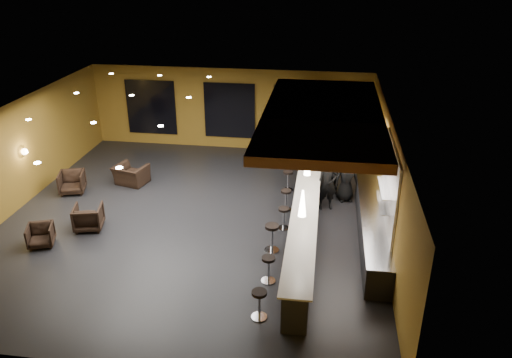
# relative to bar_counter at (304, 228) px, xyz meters

# --- Properties ---
(floor) EXTENTS (12.00, 13.00, 0.10)m
(floor) POSITION_rel_bar_counter_xyz_m (-3.65, 1.00, -0.55)
(floor) COLOR black
(floor) RESTS_ON ground
(ceiling) EXTENTS (12.00, 13.00, 0.10)m
(ceiling) POSITION_rel_bar_counter_xyz_m (-3.65, 1.00, 3.05)
(ceiling) COLOR black
(wall_back) EXTENTS (12.00, 0.10, 3.50)m
(wall_back) POSITION_rel_bar_counter_xyz_m (-3.65, 7.55, 1.25)
(wall_back) COLOR olive
(wall_back) RESTS_ON floor
(wall_front) EXTENTS (12.00, 0.10, 3.50)m
(wall_front) POSITION_rel_bar_counter_xyz_m (-3.65, -5.55, 1.25)
(wall_front) COLOR olive
(wall_front) RESTS_ON floor
(wall_left) EXTENTS (0.10, 13.00, 3.50)m
(wall_left) POSITION_rel_bar_counter_xyz_m (-9.70, 1.00, 1.25)
(wall_left) COLOR olive
(wall_left) RESTS_ON floor
(wall_right) EXTENTS (0.10, 13.00, 3.50)m
(wall_right) POSITION_rel_bar_counter_xyz_m (2.40, 1.00, 1.25)
(wall_right) COLOR olive
(wall_right) RESTS_ON floor
(wood_soffit) EXTENTS (3.60, 8.00, 0.28)m
(wood_soffit) POSITION_rel_bar_counter_xyz_m (0.35, 2.00, 2.86)
(wood_soffit) COLOR #99572D
(wood_soffit) RESTS_ON ceiling
(window_left) EXTENTS (2.20, 0.06, 2.40)m
(window_left) POSITION_rel_bar_counter_xyz_m (-7.15, 7.44, 1.20)
(window_left) COLOR black
(window_left) RESTS_ON wall_back
(window_center) EXTENTS (2.20, 0.06, 2.40)m
(window_center) POSITION_rel_bar_counter_xyz_m (-3.65, 7.44, 1.20)
(window_center) COLOR black
(window_center) RESTS_ON wall_back
(window_right) EXTENTS (2.20, 0.06, 2.40)m
(window_right) POSITION_rel_bar_counter_xyz_m (-0.65, 7.44, 1.20)
(window_right) COLOR black
(window_right) RESTS_ON wall_back
(tile_backsplash) EXTENTS (0.06, 3.20, 2.40)m
(tile_backsplash) POSITION_rel_bar_counter_xyz_m (2.31, 0.00, 1.50)
(tile_backsplash) COLOR white
(tile_backsplash) RESTS_ON wall_right
(bar_counter) EXTENTS (0.60, 8.00, 1.00)m
(bar_counter) POSITION_rel_bar_counter_xyz_m (0.00, 0.00, 0.00)
(bar_counter) COLOR black
(bar_counter) RESTS_ON floor
(bar_top) EXTENTS (0.78, 8.10, 0.05)m
(bar_top) POSITION_rel_bar_counter_xyz_m (0.00, 0.00, 0.52)
(bar_top) COLOR silver
(bar_top) RESTS_ON bar_counter
(prep_counter) EXTENTS (0.70, 6.00, 0.86)m
(prep_counter) POSITION_rel_bar_counter_xyz_m (2.00, 0.50, -0.07)
(prep_counter) COLOR black
(prep_counter) RESTS_ON floor
(prep_top) EXTENTS (0.72, 6.00, 0.03)m
(prep_top) POSITION_rel_bar_counter_xyz_m (2.00, 0.50, 0.39)
(prep_top) COLOR silver
(prep_top) RESTS_ON prep_counter
(wall_shelf_lower) EXTENTS (0.30, 1.50, 0.03)m
(wall_shelf_lower) POSITION_rel_bar_counter_xyz_m (2.17, -0.20, 1.10)
(wall_shelf_lower) COLOR silver
(wall_shelf_lower) RESTS_ON wall_right
(wall_shelf_upper) EXTENTS (0.30, 1.50, 0.03)m
(wall_shelf_upper) POSITION_rel_bar_counter_xyz_m (2.17, -0.20, 1.55)
(wall_shelf_upper) COLOR silver
(wall_shelf_upper) RESTS_ON wall_right
(column) EXTENTS (0.60, 0.60, 3.50)m
(column) POSITION_rel_bar_counter_xyz_m (0.00, 4.60, 1.25)
(column) COLOR olive
(column) RESTS_ON floor
(wall_sconce) EXTENTS (0.22, 0.22, 0.22)m
(wall_sconce) POSITION_rel_bar_counter_xyz_m (-9.53, 1.50, 1.30)
(wall_sconce) COLOR #FFE5B2
(wall_sconce) RESTS_ON wall_left
(pendant_0) EXTENTS (0.20, 0.20, 0.70)m
(pendant_0) POSITION_rel_bar_counter_xyz_m (0.00, -2.00, 1.85)
(pendant_0) COLOR white
(pendant_0) RESTS_ON wood_soffit
(pendant_1) EXTENTS (0.20, 0.20, 0.70)m
(pendant_1) POSITION_rel_bar_counter_xyz_m (0.00, 0.50, 1.85)
(pendant_1) COLOR white
(pendant_1) RESTS_ON wood_soffit
(pendant_2) EXTENTS (0.20, 0.20, 0.70)m
(pendant_2) POSITION_rel_bar_counter_xyz_m (0.00, 3.00, 1.85)
(pendant_2) COLOR white
(pendant_2) RESTS_ON wood_soffit
(staff_a) EXTENTS (0.75, 0.59, 1.83)m
(staff_a) POSITION_rel_bar_counter_xyz_m (0.63, 2.30, 0.42)
(staff_a) COLOR black
(staff_a) RESTS_ON floor
(staff_b) EXTENTS (0.91, 0.82, 1.53)m
(staff_b) POSITION_rel_bar_counter_xyz_m (0.85, 3.41, 0.26)
(staff_b) COLOR black
(staff_b) RESTS_ON floor
(staff_c) EXTENTS (0.91, 0.71, 1.64)m
(staff_c) POSITION_rel_bar_counter_xyz_m (1.28, 3.00, 0.32)
(staff_c) COLOR black
(staff_c) RESTS_ON floor
(armchair_a) EXTENTS (0.92, 0.93, 0.67)m
(armchair_a) POSITION_rel_bar_counter_xyz_m (-7.67, -1.25, -0.17)
(armchair_a) COLOR black
(armchair_a) RESTS_ON floor
(armchair_b) EXTENTS (1.02, 1.04, 0.78)m
(armchair_b) POSITION_rel_bar_counter_xyz_m (-6.71, -0.11, -0.11)
(armchair_b) COLOR black
(armchair_b) RESTS_ON floor
(armchair_c) EXTENTS (1.06, 1.08, 0.79)m
(armchair_c) POSITION_rel_bar_counter_xyz_m (-8.43, 2.23, -0.10)
(armchair_c) COLOR black
(armchair_c) RESTS_ON floor
(armchair_d) EXTENTS (1.33, 1.23, 0.73)m
(armchair_d) POSITION_rel_bar_counter_xyz_m (-6.60, 3.24, -0.14)
(armchair_d) COLOR black
(armchair_d) RESTS_ON floor
(bar_stool_0) EXTENTS (0.38, 0.38, 0.76)m
(bar_stool_0) POSITION_rel_bar_counter_xyz_m (-0.85, -3.52, -0.01)
(bar_stool_0) COLOR silver
(bar_stool_0) RESTS_ON floor
(bar_stool_1) EXTENTS (0.38, 0.38, 0.75)m
(bar_stool_1) POSITION_rel_bar_counter_xyz_m (-0.81, -2.07, -0.02)
(bar_stool_1) COLOR silver
(bar_stool_1) RESTS_ON floor
(bar_stool_2) EXTENTS (0.43, 0.43, 0.85)m
(bar_stool_2) POSITION_rel_bar_counter_xyz_m (-0.89, -0.58, 0.04)
(bar_stool_2) COLOR silver
(bar_stool_2) RESTS_ON floor
(bar_stool_3) EXTENTS (0.37, 0.37, 0.72)m
(bar_stool_3) POSITION_rel_bar_counter_xyz_m (-0.66, 0.73, -0.04)
(bar_stool_3) COLOR silver
(bar_stool_3) RESTS_ON floor
(bar_stool_4) EXTENTS (0.37, 0.37, 0.73)m
(bar_stool_4) POSITION_rel_bar_counter_xyz_m (-0.71, 1.99, -0.03)
(bar_stool_4) COLOR silver
(bar_stool_4) RESTS_ON floor
(bar_stool_5) EXTENTS (0.39, 0.39, 0.76)m
(bar_stool_5) POSITION_rel_bar_counter_xyz_m (-0.76, 3.50, -0.01)
(bar_stool_5) COLOR silver
(bar_stool_5) RESTS_ON floor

